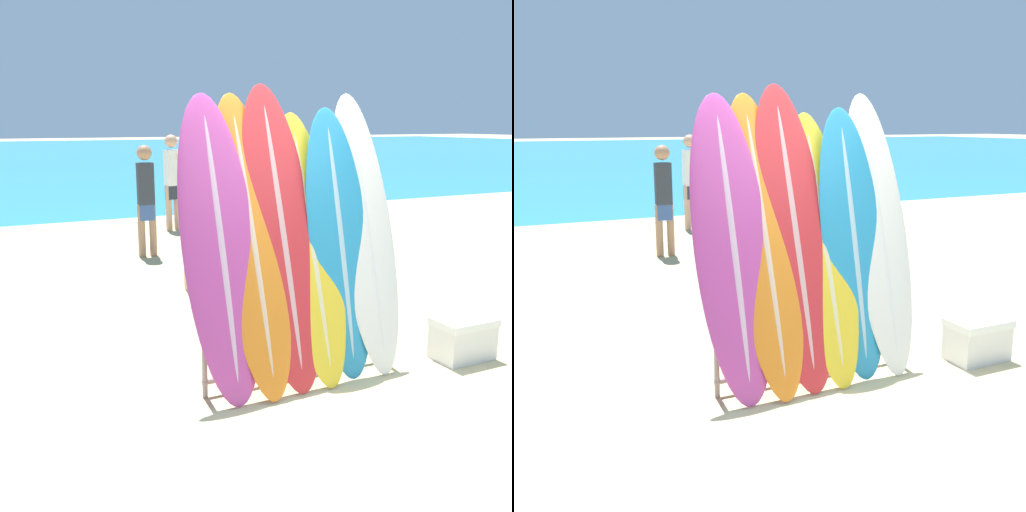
{
  "view_description": "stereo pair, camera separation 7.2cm",
  "coord_description": "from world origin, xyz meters",
  "views": [
    {
      "loc": [
        -2.44,
        -3.2,
        2.02
      ],
      "look_at": [
        -0.15,
        1.52,
        0.85
      ],
      "focal_mm": 42.0,
      "sensor_mm": 36.0,
      "label": 1
    },
    {
      "loc": [
        -2.37,
        -3.23,
        2.02
      ],
      "look_at": [
        -0.15,
        1.52,
        0.85
      ],
      "focal_mm": 42.0,
      "sensor_mm": 36.0,
      "label": 2
    }
  ],
  "objects": [
    {
      "name": "person_near_water",
      "position": [
        0.01,
        5.67,
        0.93
      ],
      "size": [
        0.29,
        0.23,
        1.7
      ],
      "rotation": [
        0.0,
        0.0,
        6.2
      ],
      "color": "#A87A5B",
      "rests_on": "ground_plane"
    },
    {
      "name": "surfboard_slot_2",
      "position": [
        -0.27,
        0.81,
        1.17
      ],
      "size": [
        0.59,
        0.84,
        2.34
      ],
      "color": "red",
      "rests_on": "ground_plane"
    },
    {
      "name": "ground_plane",
      "position": [
        0.0,
        0.0,
        0.0
      ],
      "size": [
        160.0,
        160.0,
        0.0
      ],
      "primitive_type": "plane",
      "color": "tan"
    },
    {
      "name": "cooler_box",
      "position": [
        1.34,
        0.45,
        0.19
      ],
      "size": [
        0.52,
        0.33,
        0.37
      ],
      "color": "silver",
      "rests_on": "ground_plane"
    },
    {
      "name": "person_mid_beach",
      "position": [
        -0.04,
        3.67,
        0.95
      ],
      "size": [
        0.23,
        0.29,
        1.74
      ],
      "rotation": [
        0.0,
        0.0,
        1.28
      ],
      "color": "beige",
      "rests_on": "ground_plane"
    },
    {
      "name": "surfboard_slot_3",
      "position": [
        -0.03,
        0.78,
        1.06
      ],
      "size": [
        0.51,
        0.8,
        2.12
      ],
      "color": "yellow",
      "rests_on": "ground_plane"
    },
    {
      "name": "ocean_water",
      "position": [
        0.0,
        38.42,
        0.0
      ],
      "size": [
        120.0,
        60.0,
        0.01
      ],
      "color": "teal",
      "rests_on": "ground_plane"
    },
    {
      "name": "surfboard_slot_1",
      "position": [
        -0.53,
        0.8,
        1.13
      ],
      "size": [
        0.53,
        0.89,
        2.26
      ],
      "color": "orange",
      "rests_on": "ground_plane"
    },
    {
      "name": "surfboard_slot_4",
      "position": [
        0.23,
        0.76,
        1.08
      ],
      "size": [
        0.57,
        0.61,
        2.15
      ],
      "color": "teal",
      "rests_on": "ground_plane"
    },
    {
      "name": "person_far_left",
      "position": [
        1.09,
        7.7,
        0.99
      ],
      "size": [
        0.3,
        0.24,
        1.81
      ],
      "rotation": [
        0.0,
        0.0,
        3.41
      ],
      "color": "tan",
      "rests_on": "ground_plane"
    },
    {
      "name": "surfboard_slot_5",
      "position": [
        0.51,
        0.79,
        1.14
      ],
      "size": [
        0.53,
        0.78,
        2.27
      ],
      "color": "silver",
      "rests_on": "ground_plane"
    },
    {
      "name": "surfboard_slot_0",
      "position": [
        -0.8,
        0.78,
        1.13
      ],
      "size": [
        0.59,
        0.76,
        2.25
      ],
      "color": "#B23D8E",
      "rests_on": "ground_plane"
    },
    {
      "name": "surfboard_rack",
      "position": [
        -0.15,
        0.72,
        0.45
      ],
      "size": [
        1.67,
        0.04,
        0.83
      ],
      "color": "gray",
      "rests_on": "ground_plane"
    }
  ]
}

